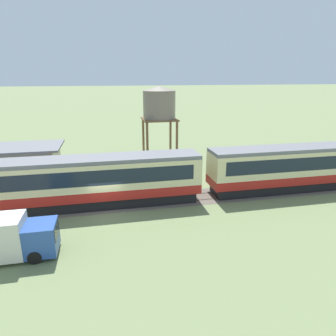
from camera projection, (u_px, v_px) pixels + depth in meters
The scene contains 5 objects.
ground_plane at pixel (107, 211), 24.31m from camera, with size 600.00×600.00×0.00m, color #707F51.
passenger_train at pixel (90, 180), 24.54m from camera, with size 59.63×2.97×4.21m.
railway_track at pixel (151, 201), 26.23m from camera, with size 122.74×3.60×0.04m.
water_tower at pixel (159, 104), 34.46m from camera, with size 3.93×3.93×9.36m.
delivery_truck_blue at pixel (0, 239), 17.62m from camera, with size 6.05×2.13×2.65m.
Camera 1 is at (0.27, -22.73, 10.55)m, focal length 32.00 mm.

